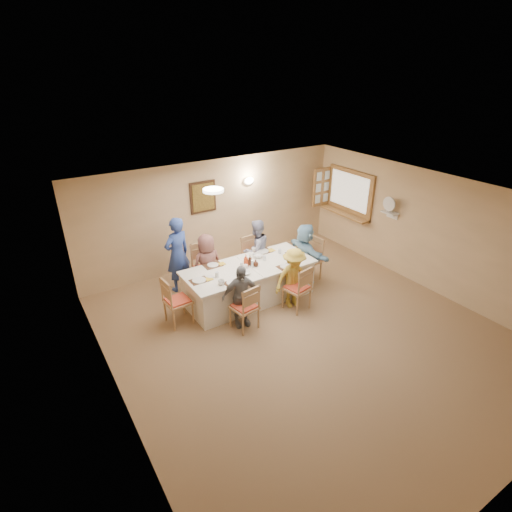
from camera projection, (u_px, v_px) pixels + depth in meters
ground at (307, 334)px, 7.23m from camera, size 7.00×7.00×0.00m
room_walls at (312, 259)px, 6.56m from camera, size 7.00×7.00×7.00m
wall_picture at (203, 197)px, 8.96m from camera, size 0.62×0.05×0.72m
wall_sconce at (249, 181)px, 9.43m from camera, size 0.26×0.09×0.18m
ceiling_light at (213, 190)px, 6.80m from camera, size 0.36×0.36×0.05m
serving_hatch at (350, 193)px, 9.93m from camera, size 0.06×1.50×1.15m
hatch_sill at (344, 213)px, 10.11m from camera, size 0.30×1.50×0.05m
shutter_door at (322, 187)px, 10.38m from camera, size 0.55×0.04×1.00m
fan_shelf at (390, 213)px, 8.92m from camera, size 0.22×0.36×0.03m
desk_fan at (390, 206)px, 8.84m from camera, size 0.30×0.30×0.28m
dining_table at (249, 283)px, 8.14m from camera, size 2.66×1.12×0.76m
chair_back_left at (205, 269)px, 8.40m from camera, size 0.54×0.54×1.04m
chair_back_right at (253, 257)px, 9.00m from camera, size 0.48×0.48×0.93m
chair_front_left at (244, 306)px, 7.21m from camera, size 0.50×0.50×0.93m
chair_front_right at (297, 287)px, 7.78m from camera, size 0.54×0.54×0.96m
chair_left_end at (178, 300)px, 7.35m from camera, size 0.49×0.49×0.97m
chair_right_end at (309, 259)px, 8.84m from camera, size 0.53×0.53×0.99m
diner_back_left at (207, 265)px, 8.25m from camera, size 0.67×0.45×1.33m
diner_back_right at (256, 250)px, 8.81m from camera, size 0.83×0.72×1.39m
diner_front_left at (241, 296)px, 7.24m from camera, size 0.83×0.57×1.22m
diner_front_right at (294, 278)px, 7.81m from camera, size 0.90×0.62×1.25m
diner_right_end at (305, 253)px, 8.70m from camera, size 1.28×0.48×1.36m
caregiver at (178, 255)px, 8.32m from camera, size 0.79×0.69×1.64m
placemat_fl at (233, 283)px, 7.37m from camera, size 0.34×0.25×0.01m
plate_fl at (233, 282)px, 7.36m from camera, size 0.26×0.26×0.02m
napkin_fl at (243, 281)px, 7.41m from camera, size 0.13×0.13×0.01m
placemat_fr at (286, 267)px, 7.95m from camera, size 0.34×0.25×0.01m
plate_fr at (286, 266)px, 7.94m from camera, size 0.23×0.23×0.01m
napkin_fr at (295, 265)px, 7.99m from camera, size 0.13×0.13×0.01m
placemat_bl at (213, 265)px, 8.00m from camera, size 0.37×0.27×0.01m
plate_bl at (213, 265)px, 8.00m from camera, size 0.22×0.22×0.01m
napkin_bl at (222, 264)px, 8.05m from camera, size 0.13×0.13×0.01m
placemat_br at (263, 251)px, 8.58m from camera, size 0.37×0.28×0.01m
plate_br at (263, 251)px, 8.58m from camera, size 0.26×0.26×0.02m
napkin_br at (271, 250)px, 8.63m from camera, size 0.15×0.15×0.01m
placemat_le at (199, 281)px, 7.45m from camera, size 0.34×0.25×0.01m
plate_le at (199, 280)px, 7.44m from camera, size 0.26×0.26×0.02m
napkin_le at (209, 279)px, 7.49m from camera, size 0.14×0.14×0.01m
placemat_re at (294, 253)px, 8.52m from camera, size 0.33×0.24×0.01m
plate_re at (294, 253)px, 8.51m from camera, size 0.23×0.23×0.01m
napkin_re at (302, 252)px, 8.56m from camera, size 0.14×0.14×0.01m
teacup_a at (221, 282)px, 7.29m from camera, size 0.20×0.20×0.10m
teacup_b at (254, 250)px, 8.57m from camera, size 0.15×0.15×0.09m
bowl_a at (245, 273)px, 7.67m from camera, size 0.28×0.28×0.05m
bowl_b at (258, 256)px, 8.33m from camera, size 0.32×0.32×0.07m
condiment_ketchup at (246, 261)px, 7.92m from camera, size 0.15×0.16×0.26m
condiment_brown at (250, 260)px, 7.98m from camera, size 0.15×0.15×0.21m
condiment_malt at (256, 263)px, 7.95m from camera, size 0.18×0.18×0.14m
drinking_glass at (241, 265)px, 7.92m from camera, size 0.06×0.06×0.09m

